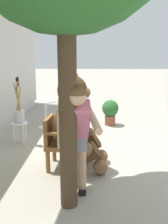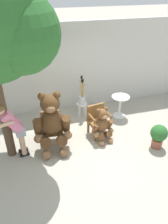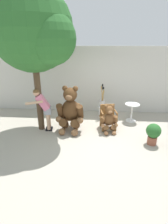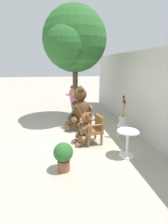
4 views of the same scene
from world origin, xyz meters
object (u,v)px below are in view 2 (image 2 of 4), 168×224
object	(u,v)px
wooden_chair_left	(52,127)
brush_bucket	(82,97)
wooden_chair_right	(98,119)
potted_plant	(159,135)
white_stool	(82,106)
teddy_bear_small	(102,125)
teddy_bear_large	(52,123)
person_visitor	(13,126)
round_side_table	(120,104)

from	to	relation	value
wooden_chair_left	brush_bucket	bearing A→B (deg)	41.71
wooden_chair_right	potted_plant	distance (m)	1.66
wooden_chair_left	brush_bucket	xyz separation A→B (m)	(1.11, 0.99, 0.22)
wooden_chair_right	potted_plant	size ratio (longest dim) A/B	1.26
wooden_chair_right	white_stool	world-z (taller)	wooden_chair_right
teddy_bear_small	teddy_bear_large	bearing A→B (deg)	178.86
brush_bucket	wooden_chair_left	bearing A→B (deg)	-138.29
potted_plant	white_stool	bearing A→B (deg)	127.02
potted_plant	brush_bucket	bearing A→B (deg)	127.01
person_visitor	white_stool	bearing A→B (deg)	33.18
teddy_bear_large	teddy_bear_small	size ratio (longest dim) A/B	1.62
wooden_chair_right	brush_bucket	size ratio (longest dim) A/B	0.90
wooden_chair_left	potted_plant	size ratio (longest dim) A/B	1.26
white_stool	potted_plant	bearing A→B (deg)	-52.98
wooden_chair_right	brush_bucket	xyz separation A→B (m)	(-0.20, 0.99, 0.22)
teddy_bear_large	teddy_bear_small	distance (m)	1.38
wooden_chair_left	potted_plant	distance (m)	2.82
wooden_chair_left	teddy_bear_large	world-z (taller)	teddy_bear_large
brush_bucket	person_visitor	bearing A→B (deg)	-146.86
wooden_chair_right	teddy_bear_small	world-z (taller)	teddy_bear_small
brush_bucket	wooden_chair_right	bearing A→B (deg)	-78.74
wooden_chair_right	brush_bucket	distance (m)	1.04
teddy_bear_small	white_stool	size ratio (longest dim) A/B	2.15
white_stool	round_side_table	bearing A→B (deg)	-16.05
person_visitor	potted_plant	world-z (taller)	person_visitor
wooden_chair_left	white_stool	world-z (taller)	wooden_chair_left
white_stool	brush_bucket	distance (m)	0.32
teddy_bear_small	potted_plant	bearing A→B (deg)	-29.05
round_side_table	brush_bucket	bearing A→B (deg)	163.97
wooden_chair_right	potted_plant	world-z (taller)	wooden_chair_right
wooden_chair_left	white_stool	size ratio (longest dim) A/B	1.87
person_visitor	teddy_bear_small	bearing A→B (deg)	1.00
wooden_chair_right	person_visitor	size ratio (longest dim) A/B	0.57
round_side_table	teddy_bear_small	bearing A→B (deg)	-134.59
teddy_bear_small	brush_bucket	size ratio (longest dim) A/B	1.04
wooden_chair_right	round_side_table	distance (m)	1.17
wooden_chair_left	round_side_table	distance (m)	2.37
teddy_bear_small	wooden_chair_left	bearing A→B (deg)	167.55
person_visitor	potted_plant	size ratio (longest dim) A/B	2.22
wooden_chair_left	person_visitor	distance (m)	1.07
brush_bucket	round_side_table	size ratio (longest dim) A/B	1.32
person_visitor	round_side_table	world-z (taller)	person_visitor
round_side_table	potted_plant	distance (m)	1.71
teddy_bear_small	round_side_table	distance (m)	1.34
teddy_bear_small	wooden_chair_right	bearing A→B (deg)	93.76
round_side_table	teddy_bear_large	bearing A→B (deg)	-157.88
wooden_chair_left	white_stool	bearing A→B (deg)	41.77
teddy_bear_large	round_side_table	bearing A→B (deg)	22.12
teddy_bear_small	potted_plant	distance (m)	1.48
wooden_chair_left	white_stool	xyz separation A→B (m)	(1.11, 0.99, -0.11)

